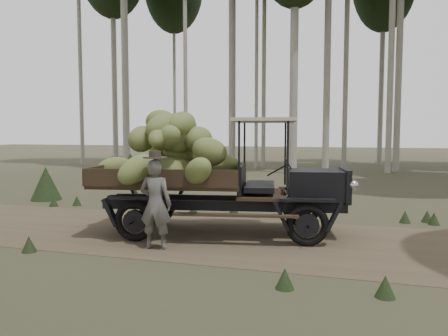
{
  "coord_description": "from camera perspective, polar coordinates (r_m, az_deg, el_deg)",
  "views": [
    {
      "loc": [
        2.79,
        -8.57,
        2.17
      ],
      "look_at": [
        0.11,
        0.28,
        1.42
      ],
      "focal_mm": 35.0,
      "sensor_mm": 36.0,
      "label": 1
    }
  ],
  "objects": [
    {
      "name": "farmer",
      "position": [
        8.23,
        -8.93,
        -4.52
      ],
      "size": [
        0.64,
        0.47,
        1.84
      ],
      "rotation": [
        0.0,
        0.0,
        3.19
      ],
      "color": "#55534D",
      "rests_on": "ground"
    },
    {
      "name": "undergrowth",
      "position": [
        9.07,
        7.52,
        -5.81
      ],
      "size": [
        22.61,
        19.66,
        1.34
      ],
      "color": "#233319",
      "rests_on": "ground"
    },
    {
      "name": "dirt_track",
      "position": [
        9.27,
        -1.15,
        -8.88
      ],
      "size": [
        70.0,
        4.0,
        0.01
      ],
      "primitive_type": "cube",
      "color": "brown",
      "rests_on": "ground"
    },
    {
      "name": "ground",
      "position": [
        9.27,
        -1.15,
        -8.91
      ],
      "size": [
        120.0,
        120.0,
        0.0
      ],
      "primitive_type": "plane",
      "color": "#473D2B",
      "rests_on": "ground"
    },
    {
      "name": "banana_truck",
      "position": [
        9.37,
        -3.89,
        1.08
      ],
      "size": [
        5.71,
        3.15,
        2.7
      ],
      "rotation": [
        0.0,
        0.0,
        0.18
      ],
      "color": "black",
      "rests_on": "ground"
    }
  ]
}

